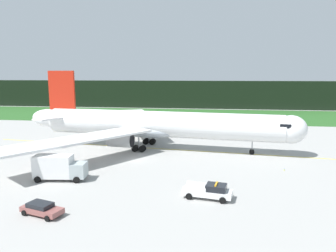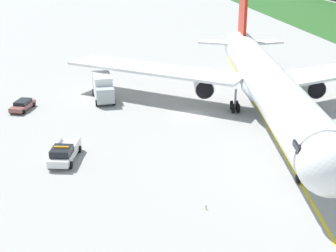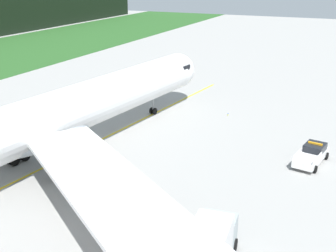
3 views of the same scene
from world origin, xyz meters
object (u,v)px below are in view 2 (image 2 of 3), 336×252
(airliner, at_px, (265,81))
(staff_car, at_px, (23,105))
(ops_pickup_truck, at_px, (64,153))
(catering_truck, at_px, (103,87))

(airliner, distance_m, staff_car, 31.69)
(airliner, distance_m, ops_pickup_truck, 26.50)
(catering_truck, bearing_deg, ops_pickup_truck, -10.72)
(staff_car, bearing_deg, airliner, 77.87)
(staff_car, bearing_deg, ops_pickup_truck, 21.41)
(airliner, height_order, catering_truck, airliner)
(ops_pickup_truck, bearing_deg, airliner, 113.79)
(ops_pickup_truck, relative_size, catering_truck, 0.83)
(airliner, height_order, staff_car, airliner)
(airliner, relative_size, ops_pickup_truck, 9.11)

